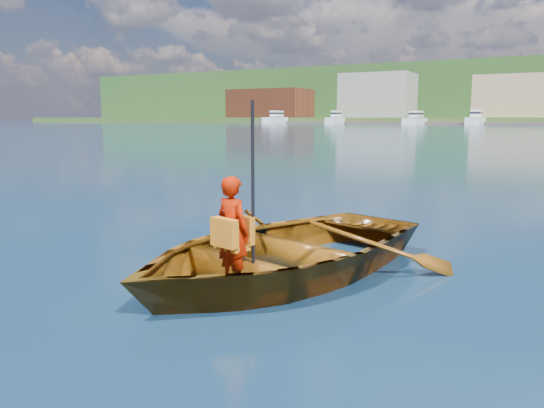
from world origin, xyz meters
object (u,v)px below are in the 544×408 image
Objects in this scene: rowboat at (280,250)px; child_paddler at (233,231)px; marina_yachts at (515,120)px; dock at (518,124)px.

child_paddler is (-0.09, -0.91, 0.39)m from rowboat.
child_paddler is 0.01× the size of marina_yachts.
rowboat is at bearing -87.21° from dock.
dock is 1.12× the size of marina_yachts.
dock is (-7.22, 148.35, 0.10)m from rowboat.
dock is at bearing 83.76° from marina_yachts.
rowboat is 148.53m from dock.
marina_yachts is at bearing 93.03° from child_paddler.
child_paddler is 0.01× the size of dock.
dock is (-7.13, 149.26, -0.29)m from child_paddler.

